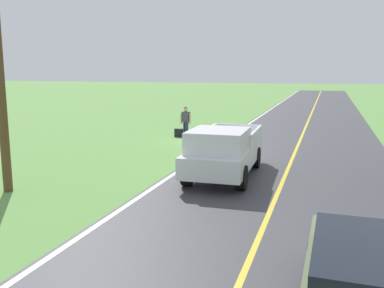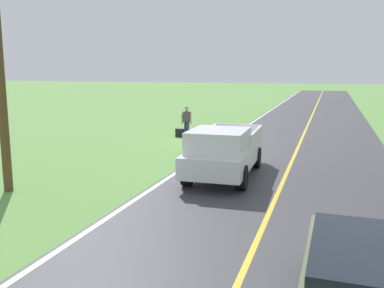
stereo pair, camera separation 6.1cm
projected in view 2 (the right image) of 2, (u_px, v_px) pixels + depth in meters
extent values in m
plane|color=#609347|center=(205.00, 140.00, 23.14)|extent=(200.00, 200.00, 0.00)
cube|color=#3D3D42|center=(299.00, 145.00, 21.61)|extent=(8.18, 120.00, 0.00)
cube|color=silver|center=(224.00, 141.00, 22.80)|extent=(0.16, 117.60, 0.00)
cube|color=gold|center=(299.00, 145.00, 21.61)|extent=(0.14, 117.60, 0.00)
cylinder|color=navy|center=(188.00, 130.00, 23.85)|extent=(0.18, 0.18, 0.88)
cylinder|color=navy|center=(186.00, 129.00, 24.15)|extent=(0.18, 0.18, 0.88)
cube|color=#3F3F47|center=(187.00, 117.00, 23.87)|extent=(0.42, 0.29, 0.58)
sphere|color=tan|center=(187.00, 110.00, 23.80)|extent=(0.23, 0.23, 0.23)
sphere|color=#4C564C|center=(187.00, 108.00, 23.79)|extent=(0.20, 0.20, 0.20)
cube|color=#591E19|center=(188.00, 116.00, 24.05)|extent=(0.33, 0.22, 0.44)
cylinder|color=tan|center=(191.00, 119.00, 23.78)|extent=(0.10, 0.10, 0.58)
cylinder|color=tan|center=(182.00, 119.00, 23.97)|extent=(0.10, 0.10, 0.58)
cube|color=black|center=(180.00, 133.00, 24.14)|extent=(0.47, 0.23, 0.48)
cube|color=silver|center=(226.00, 155.00, 15.32)|extent=(2.16, 5.46, 0.70)
cube|color=silver|center=(218.00, 141.00, 14.08)|extent=(1.90, 2.21, 0.72)
cube|color=black|center=(218.00, 138.00, 14.06)|extent=(1.72, 1.34, 0.43)
cube|color=silver|center=(256.00, 136.00, 15.98)|extent=(0.19, 3.03, 0.45)
cube|color=silver|center=(208.00, 134.00, 16.50)|extent=(0.19, 3.03, 0.45)
cube|color=silver|center=(239.00, 129.00, 17.67)|extent=(1.84, 0.15, 0.45)
cylinder|color=black|center=(242.00, 178.00, 13.48)|extent=(0.32, 0.81, 0.80)
cylinder|color=black|center=(188.00, 174.00, 13.98)|extent=(0.32, 0.81, 0.80)
cylinder|color=black|center=(256.00, 157.00, 16.60)|extent=(0.32, 0.81, 0.80)
cylinder|color=black|center=(211.00, 155.00, 17.10)|extent=(0.32, 0.81, 0.80)
cube|color=black|center=(372.00, 262.00, 5.81)|extent=(1.67, 2.40, 0.46)
cylinder|color=black|center=(312.00, 262.00, 7.72)|extent=(0.25, 0.66, 0.66)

